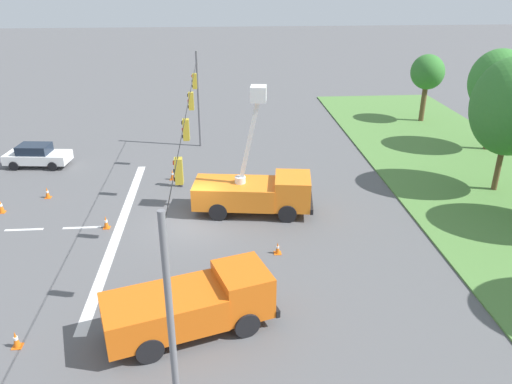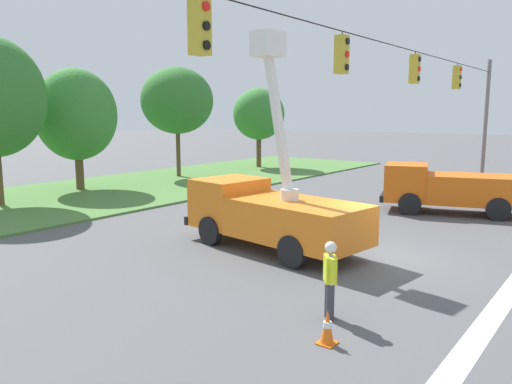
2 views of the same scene
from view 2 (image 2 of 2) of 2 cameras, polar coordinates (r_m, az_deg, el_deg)
name	(u,v)px [view 2 (image 2 of 2)]	position (r m, az deg, el deg)	size (l,w,h in m)	color
ground_plane	(378,257)	(16.51, 13.81, -7.24)	(200.00, 200.00, 0.00)	#565659
grass_verge	(61,198)	(28.61, -21.40, -0.66)	(56.00, 12.00, 0.10)	#517F3D
signal_gantry	(383,112)	(15.78, 14.30, 8.86)	(26.20, 0.33, 7.20)	slate
tree_east	(76,115)	(30.98, -19.83, 8.30)	(4.83, 4.16, 7.10)	brown
tree_far_east	(177,101)	(35.76, -9.01, 10.26)	(4.98, 5.11, 7.71)	brown
tree_east_end	(259,114)	(41.43, 0.33, 8.88)	(4.29, 4.18, 6.56)	brown
utility_truck_bucket_lift	(270,209)	(16.79, 1.64, -1.99)	(3.35, 6.88, 7.14)	orange
utility_truck_support_near	(451,188)	(24.43, 21.39, 0.46)	(4.12, 6.74, 2.20)	orange
road_worker	(330,275)	(11.29, 8.45, -9.40)	(0.53, 0.45, 1.77)	#383842
traffic_cone_foreground_right	(327,327)	(10.34, 8.16, -15.04)	(0.36, 0.36, 0.71)	orange
traffic_cone_lane_edge_a	(320,215)	(21.18, 7.30, -2.64)	(0.36, 0.36, 0.62)	orange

